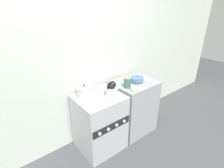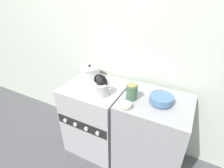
{
  "view_description": "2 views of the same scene",
  "coord_description": "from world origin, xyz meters",
  "px_view_note": "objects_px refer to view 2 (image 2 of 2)",
  "views": [
    {
      "loc": [
        -1.14,
        -1.44,
        2.01
      ],
      "look_at": [
        0.26,
        0.32,
        0.97
      ],
      "focal_mm": 28.0,
      "sensor_mm": 36.0,
      "label": 1
    },
    {
      "loc": [
        0.9,
        -1.06,
        1.82
      ],
      "look_at": [
        0.22,
        0.26,
        0.96
      ],
      "focal_mm": 28.0,
      "sensor_mm": 36.0,
      "label": 2
    }
  ],
  "objects_px": {
    "cooking_pot": "(90,72)",
    "kettle": "(101,87)",
    "small_ceramic_bowl": "(126,105)",
    "stove": "(97,117)",
    "enamel_bowl": "(161,99)",
    "storage_jar": "(132,92)"
  },
  "relations": [
    {
      "from": "stove",
      "to": "enamel_bowl",
      "type": "distance_m",
      "value": 0.87
    },
    {
      "from": "storage_jar",
      "to": "stove",
      "type": "bearing_deg",
      "value": 170.07
    },
    {
      "from": "kettle",
      "to": "cooking_pot",
      "type": "xyz_separation_m",
      "value": [
        -0.28,
        0.23,
        -0.01
      ]
    },
    {
      "from": "stove",
      "to": "kettle",
      "type": "distance_m",
      "value": 0.55
    },
    {
      "from": "enamel_bowl",
      "to": "small_ceramic_bowl",
      "type": "height_order",
      "value": "enamel_bowl"
    },
    {
      "from": "enamel_bowl",
      "to": "cooking_pot",
      "type": "bearing_deg",
      "value": 169.98
    },
    {
      "from": "enamel_bowl",
      "to": "stove",
      "type": "bearing_deg",
      "value": 178.3
    },
    {
      "from": "cooking_pot",
      "to": "kettle",
      "type": "bearing_deg",
      "value": -39.46
    },
    {
      "from": "kettle",
      "to": "cooking_pot",
      "type": "bearing_deg",
      "value": 140.54
    },
    {
      "from": "stove",
      "to": "kettle",
      "type": "height_order",
      "value": "kettle"
    },
    {
      "from": "storage_jar",
      "to": "small_ceramic_bowl",
      "type": "bearing_deg",
      "value": -86.32
    },
    {
      "from": "stove",
      "to": "storage_jar",
      "type": "xyz_separation_m",
      "value": [
        0.45,
        -0.08,
        0.53
      ]
    },
    {
      "from": "stove",
      "to": "storage_jar",
      "type": "bearing_deg",
      "value": -9.93
    },
    {
      "from": "cooking_pot",
      "to": "small_ceramic_bowl",
      "type": "bearing_deg",
      "value": -30.09
    },
    {
      "from": "stove",
      "to": "storage_jar",
      "type": "distance_m",
      "value": 0.7
    },
    {
      "from": "stove",
      "to": "cooking_pot",
      "type": "bearing_deg",
      "value": 137.47
    },
    {
      "from": "kettle",
      "to": "small_ceramic_bowl",
      "type": "distance_m",
      "value": 0.34
    },
    {
      "from": "stove",
      "to": "small_ceramic_bowl",
      "type": "bearing_deg",
      "value": -25.44
    },
    {
      "from": "cooking_pot",
      "to": "storage_jar",
      "type": "height_order",
      "value": "storage_jar"
    },
    {
      "from": "small_ceramic_bowl",
      "to": "storage_jar",
      "type": "distance_m",
      "value": 0.15
    },
    {
      "from": "kettle",
      "to": "enamel_bowl",
      "type": "distance_m",
      "value": 0.57
    },
    {
      "from": "cooking_pot",
      "to": "small_ceramic_bowl",
      "type": "height_order",
      "value": "cooking_pot"
    }
  ]
}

